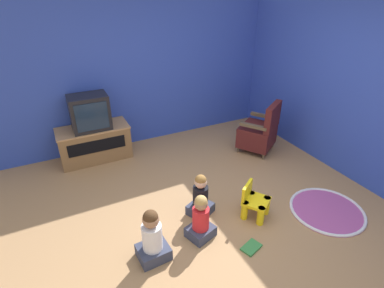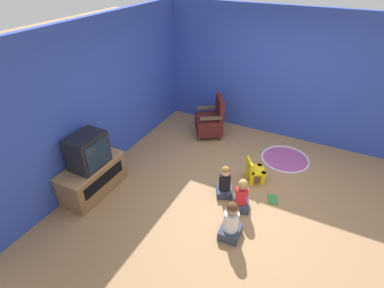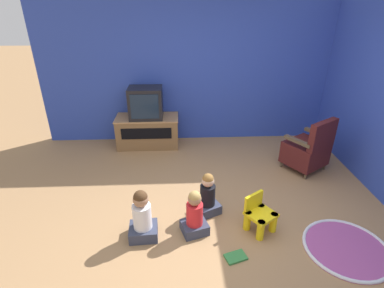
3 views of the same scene
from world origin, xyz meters
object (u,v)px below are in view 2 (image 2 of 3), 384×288
yellow_kid_chair (255,172)px  child_watching_right (225,183)px  black_armchair (211,121)px  tv_cabinet (93,177)px  television (88,151)px  book (273,199)px  child_watching_center (231,222)px  child_watching_left (242,196)px

yellow_kid_chair → child_watching_right: child_watching_right is taller
black_armchair → yellow_kid_chair: 1.72m
tv_cabinet → child_watching_right: child_watching_right is taller
tv_cabinet → black_armchair: (2.57, -0.99, 0.06)m
yellow_kid_chair → television: bearing=88.9°
tv_cabinet → television: size_ratio=1.93×
book → tv_cabinet: bearing=94.4°
tv_cabinet → child_watching_center: 2.38m
tv_cabinet → yellow_kid_chair: (1.49, -2.31, -0.11)m
tv_cabinet → child_watching_left: child_watching_left is taller
black_armchair → book: size_ratio=3.43×
child_watching_center → tv_cabinet: bearing=90.0°
yellow_kid_chair → child_watching_left: child_watching_left is taller
black_armchair → child_watching_right: 1.94m
tv_cabinet → yellow_kid_chair: bearing=-57.2°
television → black_armchair: size_ratio=0.65×
child_watching_left → television: bearing=90.0°
yellow_kid_chair → book: size_ratio=1.71×
child_watching_right → child_watching_left: bearing=-142.4°
television → child_watching_right: bearing=-65.0°
tv_cabinet → child_watching_center: child_watching_center is taller
television → child_watching_center: television is taller
child_watching_center → child_watching_right: 0.87m
tv_cabinet → child_watching_right: (0.91, -1.98, -0.04)m
child_watching_center → book: 1.10m
television → child_watching_left: bearing=-72.4°
yellow_kid_chair → child_watching_right: size_ratio=0.77×
black_armchair → television: bearing=-53.2°
television → child_watching_center: (0.14, -2.35, -0.56)m
yellow_kid_chair → child_watching_left: (-0.76, -0.02, 0.06)m
television → child_watching_left: (0.73, -2.30, -0.58)m
yellow_kid_chair → tv_cabinet: bearing=88.6°
television → black_armchair: bearing=-20.5°
yellow_kid_chair → book: (-0.35, -0.43, -0.17)m
yellow_kid_chair → child_watching_center: bearing=148.6°
yellow_kid_chair → child_watching_center: size_ratio=0.70×
black_armchair → child_watching_center: (-2.43, -1.39, -0.08)m
tv_cabinet → television: 0.54m
yellow_kid_chair → child_watching_left: 0.76m
child_watching_left → child_watching_center: size_ratio=0.91×
child_watching_center → child_watching_right: (0.77, 0.40, -0.02)m
child_watching_right → yellow_kid_chair: bearing=-54.9°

